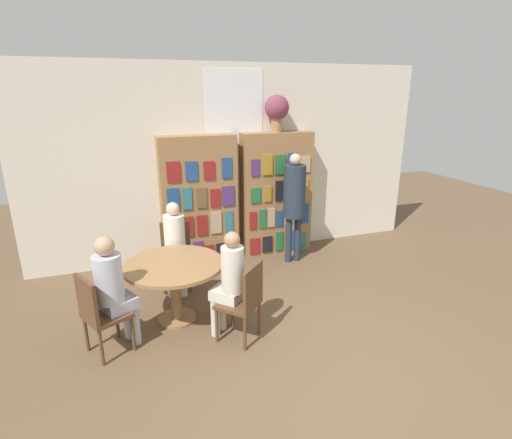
{
  "coord_description": "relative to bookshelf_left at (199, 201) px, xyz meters",
  "views": [
    {
      "loc": [
        -1.79,
        -2.64,
        2.6
      ],
      "look_at": [
        -0.19,
        1.85,
        1.05
      ],
      "focal_mm": 28.0,
      "sensor_mm": 36.0,
      "label": 1
    }
  ],
  "objects": [
    {
      "name": "chair_left_side",
      "position": [
        -0.49,
        -0.72,
        -0.49
      ],
      "size": [
        0.46,
        0.46,
        0.89
      ],
      "rotation": [
        0.0,
        0.0,
        -3.31
      ],
      "color": "brown",
      "rests_on": "ground_plane"
    },
    {
      "name": "seated_reader_back",
      "position": [
        -1.3,
        -1.94,
        -0.26
      ],
      "size": [
        0.42,
        0.39,
        1.26
      ],
      "rotation": [
        0.0,
        0.0,
        -1.11
      ],
      "color": "#B2B7C6",
      "rests_on": "ground_plane"
    },
    {
      "name": "seated_reader_left",
      "position": [
        -0.52,
        -0.89,
        -0.28
      ],
      "size": [
        0.32,
        0.4,
        1.23
      ],
      "rotation": [
        0.0,
        0.0,
        -3.31
      ],
      "color": "silver",
      "rests_on": "ground_plane"
    },
    {
      "name": "wall_back",
      "position": [
        0.64,
        0.19,
        0.52
      ],
      "size": [
        6.4,
        0.07,
        3.0
      ],
      "color": "beige",
      "rests_on": "ground_plane"
    },
    {
      "name": "flower_vase",
      "position": [
        1.26,
        0.0,
        1.33
      ],
      "size": [
        0.38,
        0.38,
        0.56
      ],
      "color": "#997047",
      "rests_on": "bookshelf_right"
    },
    {
      "name": "ground_plane",
      "position": [
        0.64,
        -3.2,
        -0.98
      ],
      "size": [
        16.0,
        16.0,
        0.0
      ],
      "primitive_type": "plane",
      "color": "brown"
    },
    {
      "name": "librarian_standing",
      "position": [
        1.36,
        -0.5,
        0.08
      ],
      "size": [
        0.33,
        0.6,
        1.71
      ],
      "color": "#232D3D",
      "rests_on": "ground_plane"
    },
    {
      "name": "reading_table",
      "position": [
        -0.65,
        -1.61,
        -0.39
      ],
      "size": [
        1.14,
        1.14,
        0.73
      ],
      "color": "olive",
      "rests_on": "ground_plane"
    },
    {
      "name": "chair_far_side",
      "position": [
        -0.01,
        -2.26,
        -0.49
      ],
      "size": [
        0.57,
        0.57,
        0.89
      ],
      "rotation": [
        0.0,
        0.0,
        0.77
      ],
      "color": "brown",
      "rests_on": "ground_plane"
    },
    {
      "name": "seated_reader_right",
      "position": [
        -0.14,
        -2.13,
        -0.3
      ],
      "size": [
        0.4,
        0.4,
        1.23
      ],
      "rotation": [
        0.0,
        0.0,
        0.77
      ],
      "color": "beige",
      "rests_on": "ground_plane"
    },
    {
      "name": "bookshelf_left",
      "position": [
        0.0,
        0.0,
        0.0
      ],
      "size": [
        1.15,
        0.34,
        1.97
      ],
      "color": "olive",
      "rests_on": "ground_plane"
    },
    {
      "name": "bookshelf_right",
      "position": [
        1.27,
        -0.0,
        0.0
      ],
      "size": [
        1.15,
        0.34,
        1.97
      ],
      "color": "olive",
      "rests_on": "ground_plane"
    },
    {
      "name": "chair_near_camera",
      "position": [
        -1.46,
        -2.01,
        -0.49
      ],
      "size": [
        0.54,
        0.54,
        0.89
      ],
      "rotation": [
        0.0,
        0.0,
        -1.11
      ],
      "color": "brown",
      "rests_on": "ground_plane"
    }
  ]
}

